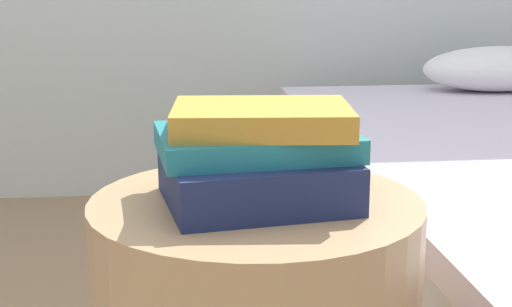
% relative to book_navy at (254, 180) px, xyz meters
% --- Properties ---
extents(book_navy, '(0.27, 0.23, 0.06)m').
position_rel_book_navy_xyz_m(book_navy, '(0.00, 0.00, 0.00)').
color(book_navy, '#19234C').
rests_on(book_navy, side_table).
extents(book_teal, '(0.28, 0.21, 0.03)m').
position_rel_book_navy_xyz_m(book_teal, '(0.00, 0.02, 0.05)').
color(book_teal, '#1E727F').
rests_on(book_teal, book_navy).
extents(book_ochre, '(0.25, 0.19, 0.03)m').
position_rel_book_navy_xyz_m(book_ochre, '(0.01, 0.01, 0.08)').
color(book_ochre, '#B7842D').
rests_on(book_ochre, book_teal).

